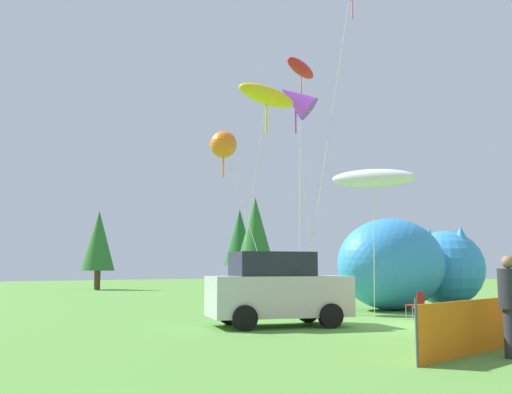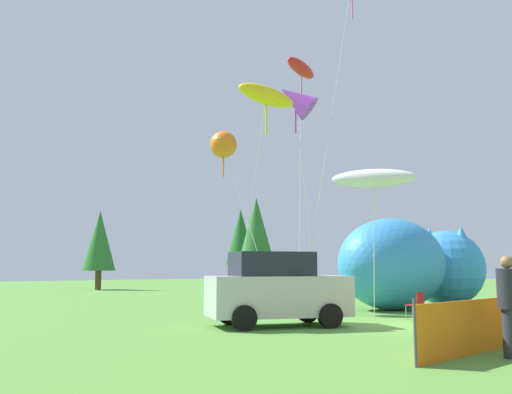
{
  "view_description": "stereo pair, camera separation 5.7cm",
  "coord_description": "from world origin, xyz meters",
  "px_view_note": "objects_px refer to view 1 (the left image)",
  "views": [
    {
      "loc": [
        -12.98,
        -11.46,
        1.68
      ],
      "look_at": [
        -0.88,
        5.96,
        4.28
      ],
      "focal_mm": 40.0,
      "sensor_mm": 36.0,
      "label": 1
    },
    {
      "loc": [
        -12.93,
        -11.49,
        1.68
      ],
      "look_at": [
        -0.88,
        5.96,
        4.28
      ],
      "focal_mm": 40.0,
      "sensor_mm": 36.0,
      "label": 2
    }
  ],
  "objects_px": {
    "spectator_in_grey_shirt": "(510,302)",
    "kite_white_ghost": "(373,179)",
    "parked_car": "(277,290)",
    "folding_chair": "(417,303)",
    "inflatable_cat": "(410,267)",
    "kite_purple_delta": "(295,99)",
    "kite_red_lizard": "(301,69)",
    "kite_yellow_hero": "(266,96)",
    "kite_orange_flower": "(224,145)"
  },
  "relations": [
    {
      "from": "parked_car",
      "to": "kite_yellow_hero",
      "type": "distance_m",
      "value": 6.56
    },
    {
      "from": "folding_chair",
      "to": "kite_yellow_hero",
      "type": "distance_m",
      "value": 8.33
    },
    {
      "from": "parked_car",
      "to": "kite_white_ghost",
      "type": "distance_m",
      "value": 5.07
    },
    {
      "from": "inflatable_cat",
      "to": "kite_red_lizard",
      "type": "height_order",
      "value": "kite_red_lizard"
    },
    {
      "from": "inflatable_cat",
      "to": "kite_yellow_hero",
      "type": "height_order",
      "value": "kite_yellow_hero"
    },
    {
      "from": "spectator_in_grey_shirt",
      "to": "kite_white_ghost",
      "type": "height_order",
      "value": "kite_white_ghost"
    },
    {
      "from": "folding_chair",
      "to": "spectator_in_grey_shirt",
      "type": "bearing_deg",
      "value": 133.35
    },
    {
      "from": "inflatable_cat",
      "to": "spectator_in_grey_shirt",
      "type": "xyz_separation_m",
      "value": [
        -8.35,
        -9.38,
        -0.63
      ]
    },
    {
      "from": "inflatable_cat",
      "to": "kite_white_ghost",
      "type": "xyz_separation_m",
      "value": [
        -4.86,
        -2.71,
        2.86
      ]
    },
    {
      "from": "kite_red_lizard",
      "to": "kite_yellow_hero",
      "type": "height_order",
      "value": "kite_red_lizard"
    },
    {
      "from": "kite_white_ghost",
      "to": "folding_chair",
      "type": "bearing_deg",
      "value": -22.07
    },
    {
      "from": "parked_car",
      "to": "kite_purple_delta",
      "type": "height_order",
      "value": "kite_purple_delta"
    },
    {
      "from": "kite_red_lizard",
      "to": "folding_chair",
      "type": "bearing_deg",
      "value": -99.97
    },
    {
      "from": "spectator_in_grey_shirt",
      "to": "kite_purple_delta",
      "type": "relative_size",
      "value": 0.22
    },
    {
      "from": "spectator_in_grey_shirt",
      "to": "parked_car",
      "type": "bearing_deg",
      "value": 91.37
    },
    {
      "from": "inflatable_cat",
      "to": "kite_red_lizard",
      "type": "relative_size",
      "value": 0.67
    },
    {
      "from": "spectator_in_grey_shirt",
      "to": "kite_yellow_hero",
      "type": "distance_m",
      "value": 10.79
    },
    {
      "from": "folding_chair",
      "to": "kite_orange_flower",
      "type": "xyz_separation_m",
      "value": [
        -3.33,
        6.52,
        5.93
      ]
    },
    {
      "from": "folding_chair",
      "to": "inflatable_cat",
      "type": "height_order",
      "value": "inflatable_cat"
    },
    {
      "from": "kite_red_lizard",
      "to": "kite_purple_delta",
      "type": "relative_size",
      "value": 1.28
    },
    {
      "from": "kite_orange_flower",
      "to": "kite_yellow_hero",
      "type": "height_order",
      "value": "kite_yellow_hero"
    },
    {
      "from": "inflatable_cat",
      "to": "kite_purple_delta",
      "type": "bearing_deg",
      "value": 172.97
    },
    {
      "from": "kite_red_lizard",
      "to": "kite_purple_delta",
      "type": "height_order",
      "value": "kite_red_lizard"
    },
    {
      "from": "inflatable_cat",
      "to": "folding_chair",
      "type": "bearing_deg",
      "value": -138.92
    },
    {
      "from": "inflatable_cat",
      "to": "spectator_in_grey_shirt",
      "type": "distance_m",
      "value": 12.57
    },
    {
      "from": "parked_car",
      "to": "spectator_in_grey_shirt",
      "type": "distance_m",
      "value": 7.03
    },
    {
      "from": "spectator_in_grey_shirt",
      "to": "kite_white_ghost",
      "type": "xyz_separation_m",
      "value": [
        3.49,
        6.67,
        3.49
      ]
    },
    {
      "from": "kite_orange_flower",
      "to": "inflatable_cat",
      "type": "bearing_deg",
      "value": -25.5
    },
    {
      "from": "kite_white_ghost",
      "to": "kite_yellow_hero",
      "type": "xyz_separation_m",
      "value": [
        -2.78,
        2.08,
        2.78
      ]
    },
    {
      "from": "folding_chair",
      "to": "inflatable_cat",
      "type": "distance_m",
      "value": 4.94
    },
    {
      "from": "kite_white_ghost",
      "to": "spectator_in_grey_shirt",
      "type": "bearing_deg",
      "value": -117.66
    },
    {
      "from": "folding_chair",
      "to": "kite_purple_delta",
      "type": "height_order",
      "value": "kite_purple_delta"
    },
    {
      "from": "kite_white_ghost",
      "to": "kite_yellow_hero",
      "type": "relative_size",
      "value": 0.62
    },
    {
      "from": "inflatable_cat",
      "to": "spectator_in_grey_shirt",
      "type": "height_order",
      "value": "inflatable_cat"
    },
    {
      "from": "parked_car",
      "to": "folding_chair",
      "type": "height_order",
      "value": "parked_car"
    },
    {
      "from": "folding_chair",
      "to": "spectator_in_grey_shirt",
      "type": "relative_size",
      "value": 0.46
    },
    {
      "from": "kite_red_lizard",
      "to": "kite_yellow_hero",
      "type": "relative_size",
      "value": 1.41
    },
    {
      "from": "spectator_in_grey_shirt",
      "to": "kite_orange_flower",
      "type": "relative_size",
      "value": 0.27
    },
    {
      "from": "kite_yellow_hero",
      "to": "kite_purple_delta",
      "type": "bearing_deg",
      "value": 28.38
    },
    {
      "from": "kite_white_ghost",
      "to": "kite_yellow_hero",
      "type": "distance_m",
      "value": 4.45
    },
    {
      "from": "spectator_in_grey_shirt",
      "to": "kite_purple_delta",
      "type": "bearing_deg",
      "value": 73.65
    },
    {
      "from": "spectator_in_grey_shirt",
      "to": "kite_yellow_hero",
      "type": "xyz_separation_m",
      "value": [
        0.72,
        8.75,
        6.27
      ]
    },
    {
      "from": "inflatable_cat",
      "to": "kite_purple_delta",
      "type": "distance_m",
      "value": 8.27
    },
    {
      "from": "kite_orange_flower",
      "to": "kite_white_ghost",
      "type": "bearing_deg",
      "value": -71.27
    },
    {
      "from": "spectator_in_grey_shirt",
      "to": "kite_purple_delta",
      "type": "distance_m",
      "value": 12.41
    },
    {
      "from": "kite_purple_delta",
      "to": "kite_orange_flower",
      "type": "bearing_deg",
      "value": 118.01
    },
    {
      "from": "parked_car",
      "to": "kite_white_ghost",
      "type": "relative_size",
      "value": 0.88
    },
    {
      "from": "folding_chair",
      "to": "kite_yellow_hero",
      "type": "xyz_separation_m",
      "value": [
        -4.08,
        2.6,
        6.78
      ]
    },
    {
      "from": "parked_car",
      "to": "spectator_in_grey_shirt",
      "type": "bearing_deg",
      "value": -69.9
    },
    {
      "from": "inflatable_cat",
      "to": "kite_purple_delta",
      "type": "relative_size",
      "value": 0.86
    }
  ]
}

